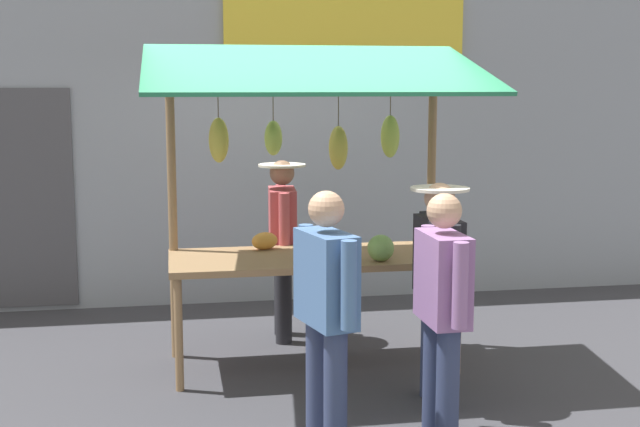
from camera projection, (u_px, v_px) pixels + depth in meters
The scene contains 7 objects.
ground_plane at pixel (313, 365), 6.71m from camera, with size 40.00×40.00×0.00m, color #38383D.
street_backdrop at pixel (272, 133), 8.58m from camera, with size 9.00×0.30×3.40m.
market_stall at pixel (314, 170), 6.49m from camera, with size 2.50×1.46×2.50m.
vendor_with_sunhat at pixel (282, 236), 7.28m from camera, with size 0.40×0.67×1.55m.
shopper_in_grey_tee at pixel (438, 277), 5.79m from camera, with size 0.40×0.67×1.53m.
shopper_with_shopping_bag at pixel (442, 303), 5.13m from camera, with size 0.23×0.67×1.55m.
shopper_with_ponytail at pixel (326, 304), 5.04m from camera, with size 0.33×0.66×1.57m.
Camera 1 is at (1.06, 6.36, 2.18)m, focal length 47.95 mm.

